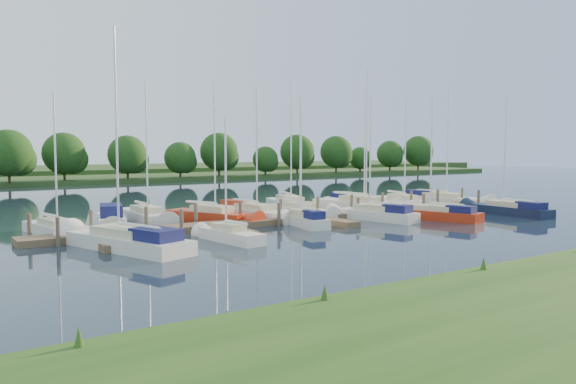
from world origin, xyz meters
TOP-DOWN VIEW (x-y plane):
  - ground at (0.00, 0.00)m, footprint 260.00×260.00m
  - dock at (0.00, 7.31)m, footprint 40.00×6.00m
  - mooring_pilings at (0.00, 8.43)m, footprint 38.24×2.84m
  - far_shore at (0.00, 75.00)m, footprint 180.00×30.00m
  - distant_hill at (0.00, 100.00)m, footprint 220.00×40.00m
  - treeline at (-2.62, 62.22)m, footprint 146.12×9.47m
  - sailboat_n_0 at (-17.24, 10.92)m, footprint 2.73×7.12m
  - motorboat at (-13.12, 13.33)m, footprint 3.14×6.41m
  - sailboat_n_2 at (-10.20, 14.39)m, footprint 2.09×8.26m
  - sailboat_n_3 at (-6.41, 11.27)m, footprint 4.45×7.83m
  - sailboat_n_4 at (-3.06, 11.10)m, footprint 3.07×8.16m
  - sailboat_n_5 at (1.03, 10.94)m, footprint 2.39×7.79m
  - sailboat_n_6 at (2.68, 14.50)m, footprint 4.28×8.95m
  - sailboat_n_7 at (8.08, 11.10)m, footprint 4.35×9.94m
  - sailboat_n_8 at (10.04, 13.57)m, footprint 2.25×8.96m
  - sailboat_n_9 at (13.38, 11.55)m, footprint 3.18×8.04m
  - sailboat_n_10 at (18.56, 11.26)m, footprint 3.52×9.60m
  - sailboat_s_0 at (-15.31, 3.78)m, footprint 4.68×9.55m
  - sailboat_s_1 at (-9.52, 2.96)m, footprint 1.92×5.74m
  - sailboat_s_2 at (-2.22, 5.75)m, footprint 2.23×6.06m
  - sailboat_s_3 at (4.06, 5.38)m, footprint 3.21×7.49m
  - sailboat_s_4 at (8.09, 3.07)m, footprint 3.50×7.56m
  - sailboat_s_5 at (15.29, 1.84)m, footprint 2.31×8.00m

SIDE VIEW (x-z plane):
  - ground at x=0.00m, z-range 0.00..0.00m
  - dock at x=0.00m, z-range 0.00..0.40m
  - sailboat_n_5 at x=1.03m, z-range -4.65..5.19m
  - sailboat_n_0 at x=-17.24m, z-range -4.26..4.81m
  - sailboat_n_2 at x=-10.20m, z-range -5.01..5.56m
  - sailboat_n_9 at x=13.38m, z-range -4.82..5.37m
  - sailboat_s_1 at x=-9.52m, z-range -3.48..4.03m
  - sailboat_n_7 at x=8.08m, z-range -5.98..6.54m
  - sailboat_n_3 at x=-6.41m, z-range -4.88..5.45m
  - sailboat_n_6 at x=2.68m, z-range -5.45..6.02m
  - far_shore at x=0.00m, z-range 0.00..0.60m
  - sailboat_n_8 at x=10.04m, z-range -5.33..5.95m
  - sailboat_n_10 at x=18.56m, z-range -5.65..6.28m
  - sailboat_s_4 at x=8.09m, z-range -4.51..5.15m
  - sailboat_s_5 at x=15.29m, z-range -4.77..5.42m
  - sailboat_s_2 at x=-2.22m, z-range -3.64..4.31m
  - sailboat_s_0 at x=-15.31m, z-range -5.73..6.40m
  - sailboat_s_3 at x=4.06m, z-range -4.49..5.16m
  - sailboat_n_4 at x=-3.06m, z-range -4.87..5.54m
  - motorboat at x=-13.12m, z-range -0.55..1.29m
  - mooring_pilings at x=0.00m, z-range -0.40..1.60m
  - distant_hill at x=0.00m, z-range 0.00..1.40m
  - treeline at x=-2.62m, z-range 0.06..8.19m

